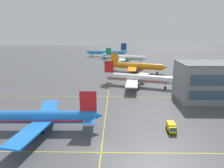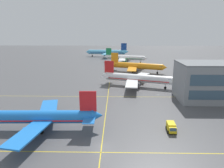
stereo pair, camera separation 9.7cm
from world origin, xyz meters
The scene contains 8 objects.
ground_plane centered at (0.00, 0.00, 0.00)m, with size 600.00×600.00×0.00m, color #4C4C4F.
airliner_front_gate centered at (-16.30, 7.64, 3.49)m, with size 32.81×28.36×10.22m.
airliner_second_row centered at (12.54, 49.78, 3.72)m, with size 34.16×29.21×10.88m.
airliner_third_row centered at (15.15, 82.12, 3.79)m, with size 34.82×29.78×11.10m.
airliner_far_left_stand centered at (9.99, 120.80, 3.68)m, with size 34.26×29.17×10.78m.
airliner_far_right_stand centered at (-5.22, 156.07, 4.36)m, with size 41.04×35.33×12.76m.
taxiway_markings centered at (0.00, 16.38, 0.00)m, with size 151.02×80.86×0.01m.
service_truck_red_van centered at (16.92, 7.42, 1.18)m, with size 2.36×4.22×2.10m.
Camera 2 is at (3.04, -39.16, 24.51)m, focal length 32.70 mm.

